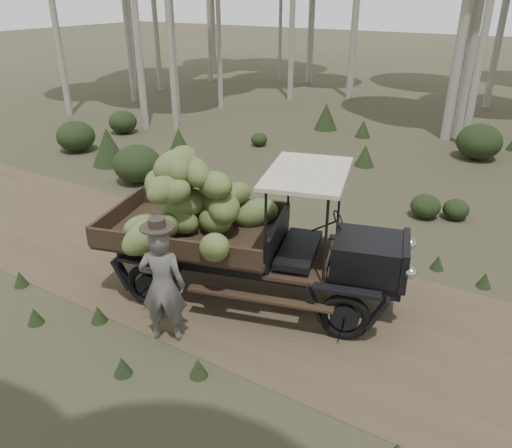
# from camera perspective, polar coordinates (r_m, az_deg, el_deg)

# --- Properties ---
(ground) EXTENTS (120.00, 120.00, 0.00)m
(ground) POSITION_cam_1_polar(r_m,az_deg,el_deg) (9.15, 0.38, -7.83)
(ground) COLOR #473D2B
(ground) RESTS_ON ground
(dirt_track) EXTENTS (70.00, 4.00, 0.01)m
(dirt_track) POSITION_cam_1_polar(r_m,az_deg,el_deg) (9.14, 0.38, -7.81)
(dirt_track) COLOR brown
(dirt_track) RESTS_ON ground
(banana_truck) EXTENTS (5.51, 3.39, 2.72)m
(banana_truck) POSITION_cam_1_polar(r_m,az_deg,el_deg) (8.52, -3.83, 1.07)
(banana_truck) COLOR black
(banana_truck) RESTS_ON ground
(farmer) EXTENTS (0.83, 0.72, 2.07)m
(farmer) POSITION_cam_1_polar(r_m,az_deg,el_deg) (7.67, -10.62, -6.79)
(farmer) COLOR #5F5C57
(farmer) RESTS_ON ground
(undergrowth) EXTENTS (23.25, 20.52, 1.36)m
(undergrowth) POSITION_cam_1_polar(r_m,az_deg,el_deg) (9.39, 4.17, -3.29)
(undergrowth) COLOR #233319
(undergrowth) RESTS_ON ground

